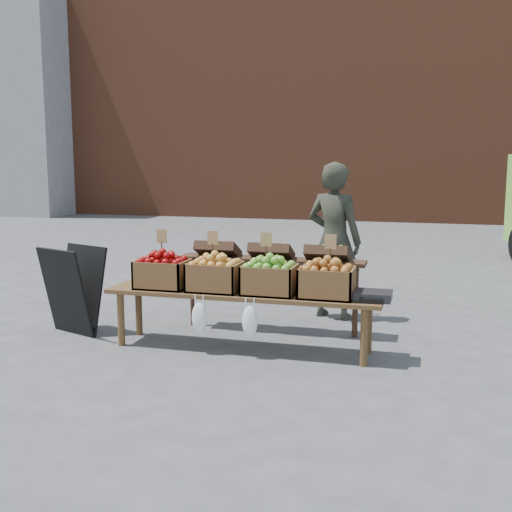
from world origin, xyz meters
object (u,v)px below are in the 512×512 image
(chalkboard_sign, at_px, (73,290))
(display_bench, at_px, (242,321))
(crate_green_apples, at_px, (327,282))
(vendor, at_px, (334,241))
(weighing_scale, at_px, (373,296))
(crate_golden_apples, at_px, (163,274))
(back_table, at_px, (271,284))
(crate_russet_pears, at_px, (215,277))
(crate_red_apples, at_px, (270,279))

(chalkboard_sign, xyz_separation_m, display_bench, (1.89, -0.07, -0.19))
(chalkboard_sign, xyz_separation_m, crate_green_apples, (2.72, -0.07, 0.24))
(vendor, bearing_deg, weighing_scale, 130.28)
(crate_golden_apples, bearing_deg, vendor, 45.11)
(weighing_scale, bearing_deg, display_bench, 180.00)
(vendor, height_order, display_bench, vendor)
(crate_golden_apples, xyz_separation_m, crate_green_apples, (1.65, 0.00, 0.00))
(crate_green_apples, bearing_deg, back_table, 134.82)
(chalkboard_sign, relative_size, crate_green_apples, 1.89)
(display_bench, height_order, weighing_scale, weighing_scale)
(crate_russet_pears, distance_m, weighing_scale, 1.53)
(display_bench, xyz_separation_m, crate_russet_pears, (-0.27, 0.00, 0.42))
(display_bench, distance_m, crate_red_apples, 0.51)
(crate_russet_pears, xyz_separation_m, crate_green_apples, (1.10, 0.00, 0.00))
(back_table, bearing_deg, weighing_scale, -32.26)
(crate_red_apples, bearing_deg, chalkboard_sign, 178.02)
(chalkboard_sign, distance_m, crate_russet_pears, 1.63)
(vendor, distance_m, weighing_scale, 1.63)
(vendor, height_order, chalkboard_sign, vendor)
(vendor, relative_size, crate_golden_apples, 3.62)
(display_bench, bearing_deg, chalkboard_sign, 177.74)
(crate_red_apples, bearing_deg, back_table, 102.95)
(back_table, relative_size, crate_red_apples, 4.20)
(chalkboard_sign, bearing_deg, vendor, 49.66)
(crate_golden_apples, distance_m, crate_red_apples, 1.10)
(crate_russet_pears, bearing_deg, crate_golden_apples, 180.00)
(crate_red_apples, xyz_separation_m, weighing_scale, (0.97, 0.00, -0.10))
(weighing_scale, bearing_deg, crate_golden_apples, 180.00)
(back_table, distance_m, crate_green_apples, 1.03)
(vendor, distance_m, back_table, 1.03)
(back_table, height_order, crate_red_apples, back_table)
(chalkboard_sign, height_order, crate_russet_pears, chalkboard_sign)
(crate_russet_pears, height_order, crate_green_apples, same)
(vendor, xyz_separation_m, weighing_scale, (0.59, -1.49, -0.30))
(back_table, distance_m, crate_golden_apples, 1.19)
(display_bench, relative_size, crate_russet_pears, 5.40)
(display_bench, height_order, crate_green_apples, crate_green_apples)
(vendor, distance_m, display_bench, 1.75)
(chalkboard_sign, distance_m, display_bench, 1.90)
(crate_golden_apples, relative_size, crate_russet_pears, 1.00)
(crate_green_apples, xyz_separation_m, weighing_scale, (0.43, 0.00, -0.10))
(back_table, bearing_deg, crate_green_apples, -45.18)
(chalkboard_sign, relative_size, crate_red_apples, 1.89)
(chalkboard_sign, relative_size, display_bench, 0.35)
(crate_golden_apples, distance_m, crate_russet_pears, 0.55)
(back_table, relative_size, crate_green_apples, 4.20)
(back_table, distance_m, weighing_scale, 1.35)
(display_bench, bearing_deg, back_table, 81.36)
(crate_green_apples, distance_m, weighing_scale, 0.44)
(chalkboard_sign, xyz_separation_m, crate_russet_pears, (1.62, -0.07, 0.24))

